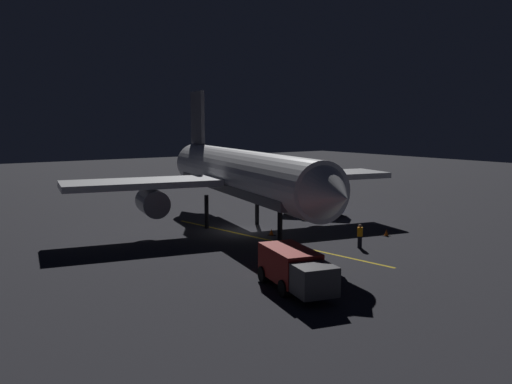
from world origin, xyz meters
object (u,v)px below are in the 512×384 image
Objects in this scene: airliner at (240,175)px; baggage_truck at (295,270)px; traffic_cone_near_right at (386,233)px; catering_truck at (315,203)px; ground_crew_worker at (360,236)px; traffic_cone_near_left at (271,232)px.

baggage_truck is (6.75, 15.61, -3.47)m from airliner.
baggage_truck is 11.31× the size of traffic_cone_near_right.
catering_truck reaches higher than traffic_cone_near_right.
airliner is 19.11× the size of ground_crew_worker.
catering_truck is 10.57m from traffic_cone_near_left.
catering_truck is at bearing -133.86° from baggage_truck.
baggage_truck is 1.05× the size of catering_truck.
baggage_truck is 11.31× the size of traffic_cone_near_left.
airliner is 12.80m from traffic_cone_near_right.
catering_truck is at bearing -117.95° from ground_crew_worker.
ground_crew_worker is (-3.49, 10.47, -3.74)m from airliner.
traffic_cone_near_left is 9.17m from traffic_cone_near_right.
ground_crew_worker is at bearing 62.05° from catering_truck.
catering_truck is 10.82× the size of traffic_cone_near_left.
airliner is 60.46× the size of traffic_cone_near_right.
catering_truck is (-16.78, -17.46, 0.05)m from baggage_truck.
airliner is at bearing -46.92° from traffic_cone_near_right.
airliner reaches higher than traffic_cone_near_left.
baggage_truck is at bearing 58.25° from traffic_cone_near_left.
baggage_truck is 16.47m from traffic_cone_near_right.
catering_truck is at bearing -99.68° from traffic_cone_near_right.
traffic_cone_near_left is (-0.86, 3.32, -4.37)m from airliner.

